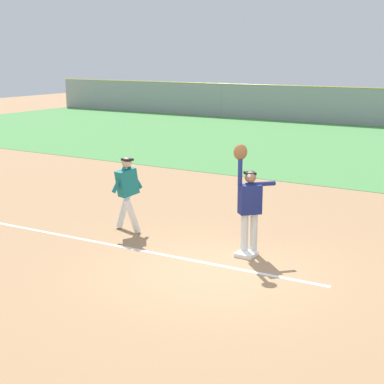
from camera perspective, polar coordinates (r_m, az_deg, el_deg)
ground_plane at (r=11.37m, az=2.45°, el=-7.54°), size 77.41×77.41×0.00m
chalk_foul_line at (r=13.68m, az=-11.75°, el=-4.19°), size 12.00×0.49×0.01m
first_base at (r=12.19m, az=5.22°, el=-5.95°), size 0.38×0.38×0.08m
fielder at (r=12.04m, az=5.48°, el=-0.83°), size 0.70×0.72×2.28m
runner at (r=13.67m, az=-6.22°, el=0.30°), size 0.76×0.83×1.72m
baseball at (r=11.84m, az=5.48°, el=1.58°), size 0.07×0.07×0.07m
parked_car_green at (r=42.54m, az=5.81°, el=8.58°), size 4.56×2.44×1.25m
parked_car_silver at (r=39.89m, az=13.85°, el=7.97°), size 4.48×2.27×1.25m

